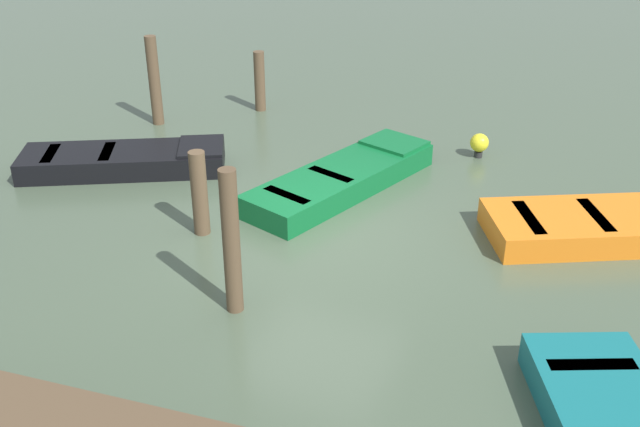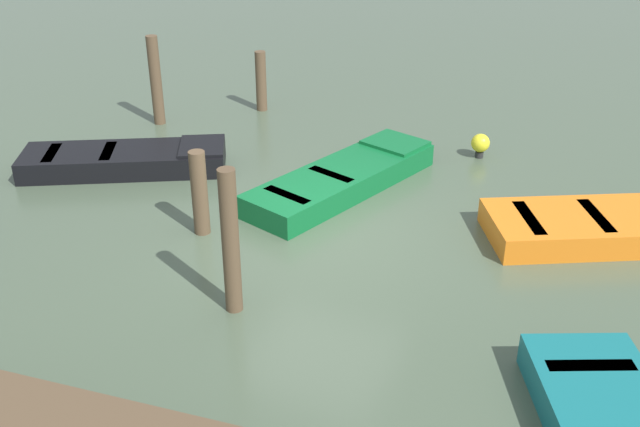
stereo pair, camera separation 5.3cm
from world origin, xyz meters
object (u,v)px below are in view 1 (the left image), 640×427
at_px(mooring_piling_near_right, 260,81).
at_px(mooring_piling_mid_left, 154,81).
at_px(mooring_piling_far_left, 199,193).
at_px(rowboat_black, 125,160).
at_px(mooring_piling_center, 231,243).
at_px(rowboat_green, 343,178).
at_px(rowboat_orange, 614,224).
at_px(marker_buoy, 479,143).

bearing_deg(mooring_piling_near_right, mooring_piling_mid_left, 46.44).
xyz_separation_m(mooring_piling_near_right, mooring_piling_far_left, (-1.92, 5.60, 0.01)).
distance_m(rowboat_black, mooring_piling_near_right, 4.16).
xyz_separation_m(mooring_piling_near_right, mooring_piling_center, (-3.45, 7.25, 0.33)).
distance_m(rowboat_green, mooring_piling_near_right, 4.64).
distance_m(mooring_piling_center, mooring_piling_far_left, 2.27).
distance_m(rowboat_orange, mooring_piling_far_left, 6.45).
xyz_separation_m(rowboat_green, mooring_piling_far_left, (1.41, 2.40, 0.47)).
relative_size(rowboat_black, marker_buoy, 7.97).
height_order(rowboat_black, marker_buoy, marker_buoy).
bearing_deg(marker_buoy, rowboat_green, 52.35).
bearing_deg(rowboat_orange, mooring_piling_far_left, 174.42).
bearing_deg(mooring_piling_near_right, rowboat_orange, 158.26).
height_order(rowboat_green, mooring_piling_far_left, mooring_piling_far_left).
distance_m(rowboat_green, rowboat_black, 4.12).
bearing_deg(mooring_piling_mid_left, mooring_piling_center, 132.41).
relative_size(rowboat_orange, marker_buoy, 8.47).
relative_size(mooring_piling_near_right, marker_buoy, 2.82).
height_order(rowboat_green, marker_buoy, marker_buoy).
distance_m(rowboat_green, mooring_piling_center, 4.13).
bearing_deg(rowboat_green, marker_buoy, -20.19).
bearing_deg(marker_buoy, mooring_piling_center, 74.87).
xyz_separation_m(rowboat_black, mooring_piling_far_left, (-2.61, 1.53, 0.47)).
relative_size(mooring_piling_center, marker_buoy, 4.20).
distance_m(rowboat_black, mooring_piling_far_left, 3.06).
distance_m(rowboat_orange, mooring_piling_center, 6.08).
bearing_deg(marker_buoy, rowboat_orange, 138.37).
xyz_separation_m(mooring_piling_near_right, mooring_piling_mid_left, (1.62, 1.70, 0.28)).
height_order(mooring_piling_near_right, mooring_piling_center, mooring_piling_center).
xyz_separation_m(rowboat_orange, mooring_piling_near_right, (7.86, -3.13, 0.46)).
height_order(rowboat_black, mooring_piling_far_left, mooring_piling_far_left).
xyz_separation_m(mooring_piling_center, mooring_piling_mid_left, (5.07, -5.55, -0.05)).
xyz_separation_m(rowboat_orange, mooring_piling_far_left, (5.94, 2.47, 0.47)).
xyz_separation_m(rowboat_orange, mooring_piling_mid_left, (9.48, -1.43, 0.74)).
relative_size(rowboat_green, mooring_piling_near_right, 3.08).
xyz_separation_m(rowboat_green, marker_buoy, (-1.87, -2.42, 0.07)).
relative_size(mooring_piling_far_left, mooring_piling_mid_left, 0.72).
distance_m(rowboat_orange, marker_buoy, 3.55).
bearing_deg(rowboat_orange, mooring_piling_center, -165.10).
distance_m(rowboat_green, marker_buoy, 3.06).
height_order(mooring_piling_center, mooring_piling_mid_left, mooring_piling_center).
distance_m(rowboat_orange, mooring_piling_near_right, 8.47).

